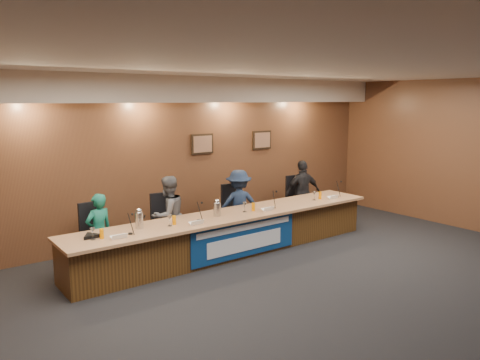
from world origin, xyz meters
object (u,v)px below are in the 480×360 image
(banner, at_px, (245,238))
(office_chair_d, at_px, (299,203))
(carafe_left, at_px, (139,220))
(office_chair_a, at_px, (97,239))
(dais_body, at_px, (231,235))
(panelist_b, at_px, (168,215))
(panelist_c, at_px, (239,205))
(office_chair_c, at_px, (236,214))
(office_chair_b, at_px, (166,227))
(carafe_mid, at_px, (217,209))
(panelist_a, at_px, (99,232))
(speakerphone, at_px, (91,236))
(panelist_d, at_px, (303,193))

(banner, bearing_deg, office_chair_d, 25.66)
(carafe_left, bearing_deg, office_chair_a, 122.06)
(dais_body, xyz_separation_m, panelist_b, (-0.92, 0.65, 0.36))
(banner, relative_size, panelist_c, 1.58)
(panelist_c, distance_m, office_chair_a, 2.86)
(panelist_b, xyz_separation_m, office_chair_a, (-1.27, 0.10, -0.23))
(panelist_c, distance_m, carafe_left, 2.49)
(dais_body, relative_size, office_chair_c, 12.50)
(banner, bearing_deg, office_chair_b, 128.39)
(carafe_left, height_order, carafe_mid, carafe_left)
(banner, relative_size, office_chair_a, 4.58)
(dais_body, height_order, carafe_mid, carafe_mid)
(office_chair_c, bearing_deg, panelist_a, -170.42)
(panelist_b, xyz_separation_m, panelist_c, (1.57, 0.00, -0.02))
(dais_body, distance_m, office_chair_b, 1.19)
(office_chair_a, relative_size, office_chair_c, 1.00)
(carafe_mid, bearing_deg, dais_body, 4.05)
(panelist_a, bearing_deg, panelist_c, 169.11)
(office_chair_b, distance_m, carafe_left, 1.16)
(office_chair_a, height_order, speakerphone, speakerphone)
(panelist_d, xyz_separation_m, office_chair_b, (-3.34, 0.10, -0.24))
(dais_body, height_order, panelist_c, panelist_c)
(office_chair_a, bearing_deg, panelist_d, -2.69)
(panelist_a, relative_size, office_chair_d, 2.64)
(panelist_a, height_order, office_chair_b, panelist_a)
(dais_body, height_order, speakerphone, speakerphone)
(panelist_b, relative_size, panelist_c, 1.02)
(panelist_a, bearing_deg, carafe_mid, 149.43)
(panelist_d, bearing_deg, panelist_c, 14.02)
(dais_body, bearing_deg, office_chair_c, 48.79)
(dais_body, relative_size, office_chair_d, 12.50)
(panelist_c, distance_m, office_chair_c, 0.24)
(office_chair_b, distance_m, office_chair_c, 1.57)
(panelist_c, xyz_separation_m, speakerphone, (-3.19, -0.63, 0.08))
(office_chair_b, bearing_deg, office_chair_d, 8.40)
(panelist_a, height_order, panelist_b, panelist_b)
(dais_body, bearing_deg, carafe_left, 178.47)
(office_chair_b, height_order, carafe_mid, carafe_mid)
(banner, xyz_separation_m, speakerphone, (-2.54, 0.43, 0.40))
(dais_body, distance_m, panelist_c, 0.98)
(panelist_d, bearing_deg, office_chair_a, 12.77)
(panelist_d, distance_m, speakerphone, 4.99)
(office_chair_a, height_order, carafe_left, carafe_left)
(panelist_c, xyz_separation_m, carafe_left, (-2.41, -0.60, 0.18))
(panelist_a, distance_m, office_chair_d, 4.61)
(office_chair_a, relative_size, speakerphone, 1.50)
(office_chair_a, bearing_deg, panelist_a, -91.45)
(panelist_d, height_order, office_chair_c, panelist_d)
(carafe_mid, bearing_deg, panelist_c, 34.51)
(panelist_c, bearing_deg, panelist_b, 22.90)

